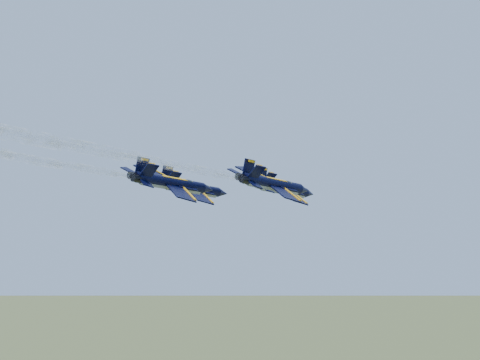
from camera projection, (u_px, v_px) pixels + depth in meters
The scene contains 4 objects.
jet_lead at pixel (284, 189), 124.30m from camera, with size 11.40×16.59×5.76m.
jet_left at pixel (192, 188), 121.71m from camera, with size 11.40×16.59×5.76m.
jet_right at pixel (274, 184), 108.67m from camera, with size 11.40×16.59×5.76m.
jet_slot at pixel (172, 183), 105.72m from camera, with size 11.40×16.59×5.76m.
Camera 1 is at (62.87, -98.82, 102.21)m, focal length 55.00 mm.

